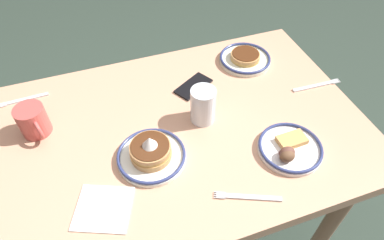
# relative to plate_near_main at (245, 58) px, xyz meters

# --- Properties ---
(ground_plane) EXTENTS (6.00, 6.00, 0.00)m
(ground_plane) POSITION_rel_plate_near_main_xyz_m (0.35, 0.25, -0.77)
(ground_plane) COLOR #2E3C32
(dining_table) EXTENTS (1.22, 0.82, 0.75)m
(dining_table) POSITION_rel_plate_near_main_xyz_m (0.35, 0.25, -0.11)
(dining_table) COLOR tan
(dining_table) RESTS_ON ground_plane
(plate_near_main) EXTENTS (0.20, 0.20, 0.04)m
(plate_near_main) POSITION_rel_plate_near_main_xyz_m (0.00, 0.00, 0.00)
(plate_near_main) COLOR silver
(plate_near_main) RESTS_ON dining_table
(plate_center_pancakes) EXTENTS (0.20, 0.20, 0.05)m
(plate_center_pancakes) POSITION_rel_plate_near_main_xyz_m (0.07, 0.46, -0.00)
(plate_center_pancakes) COLOR white
(plate_center_pancakes) RESTS_ON dining_table
(plate_far_companion) EXTENTS (0.21, 0.21, 0.10)m
(plate_far_companion) POSITION_rel_plate_near_main_xyz_m (0.48, 0.34, 0.01)
(plate_far_companion) COLOR white
(plate_far_companion) RESTS_ON dining_table
(coffee_mug) EXTENTS (0.09, 0.13, 0.10)m
(coffee_mug) POSITION_rel_plate_near_main_xyz_m (0.80, 0.11, 0.04)
(coffee_mug) COLOR #BF4C47
(coffee_mug) RESTS_ON dining_table
(drinking_glass) EXTENTS (0.08, 0.08, 0.13)m
(drinking_glass) POSITION_rel_plate_near_main_xyz_m (0.27, 0.24, 0.04)
(drinking_glass) COLOR silver
(drinking_glass) RESTS_ON dining_table
(cell_phone) EXTENTS (0.16, 0.13, 0.01)m
(cell_phone) POSITION_rel_plate_near_main_xyz_m (0.25, 0.08, -0.01)
(cell_phone) COLOR black
(cell_phone) RESTS_ON dining_table
(paper_napkin) EXTENTS (0.19, 0.19, 0.00)m
(paper_napkin) POSITION_rel_plate_near_main_xyz_m (0.64, 0.46, -0.01)
(paper_napkin) COLOR white
(paper_napkin) RESTS_ON dining_table
(fork_near) EXTENTS (0.19, 0.03, 0.01)m
(fork_near) POSITION_rel_plate_near_main_xyz_m (-0.19, 0.22, -0.01)
(fork_near) COLOR silver
(fork_near) RESTS_ON dining_table
(fork_far) EXTENTS (0.18, 0.09, 0.01)m
(fork_far) POSITION_rel_plate_near_main_xyz_m (0.26, 0.56, -0.01)
(fork_far) COLOR silver
(fork_far) RESTS_ON dining_table
(butter_knife) EXTENTS (0.23, 0.03, 0.01)m
(butter_knife) POSITION_rel_plate_near_main_xyz_m (0.88, -0.06, -0.01)
(butter_knife) COLOR silver
(butter_knife) RESTS_ON dining_table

